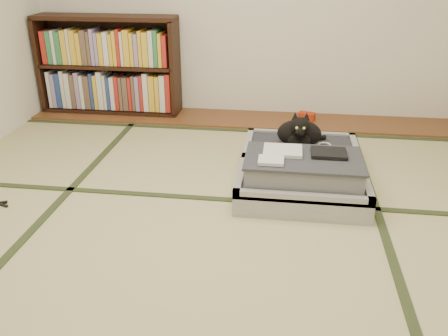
# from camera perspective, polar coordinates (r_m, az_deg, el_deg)

# --- Properties ---
(floor) EXTENTS (4.50, 4.50, 0.00)m
(floor) POSITION_cam_1_polar(r_m,az_deg,el_deg) (2.73, -2.05, -7.77)
(floor) COLOR #C8BB85
(floor) RESTS_ON ground
(wood_strip) EXTENTS (4.00, 0.50, 0.02)m
(wood_strip) POSITION_cam_1_polar(r_m,az_deg,el_deg) (4.53, 2.20, 5.90)
(wood_strip) COLOR brown
(wood_strip) RESTS_ON ground
(red_item) EXTENTS (0.17, 0.13, 0.07)m
(red_item) POSITION_cam_1_polar(r_m,az_deg,el_deg) (4.53, 9.90, 6.15)
(red_item) COLOR #AC280D
(red_item) RESTS_ON wood_strip
(tatami_borders) EXTENTS (4.00, 4.50, 0.01)m
(tatami_borders) POSITION_cam_1_polar(r_m,az_deg,el_deg) (3.15, -0.55, -2.94)
(tatami_borders) COLOR #2D381E
(tatami_borders) RESTS_ON ground
(bookcase) EXTENTS (1.34, 0.31, 0.92)m
(bookcase) POSITION_cam_1_polar(r_m,az_deg,el_deg) (4.77, -13.66, 11.71)
(bookcase) COLOR black
(bookcase) RESTS_ON wood_strip
(suitcase) EXTENTS (0.83, 1.10, 0.33)m
(suitcase) POSITION_cam_1_polar(r_m,az_deg,el_deg) (3.25, 9.28, -0.16)
(suitcase) COLOR #A2A1A6
(suitcase) RESTS_ON floor
(cat) EXTENTS (0.37, 0.37, 0.30)m
(cat) POSITION_cam_1_polar(r_m,az_deg,el_deg) (3.46, 9.07, 4.15)
(cat) COLOR black
(cat) RESTS_ON suitcase
(cable_coil) EXTENTS (0.11, 0.11, 0.03)m
(cable_coil) POSITION_cam_1_polar(r_m,az_deg,el_deg) (3.53, 11.91, 2.63)
(cable_coil) COLOR white
(cable_coil) RESTS_ON suitcase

